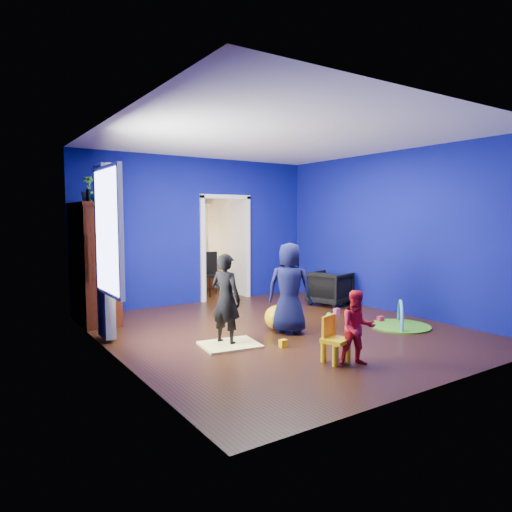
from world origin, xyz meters
TOP-DOWN VIEW (x-y plane):
  - floor at (0.00, 0.00)m, footprint 5.00×5.50m
  - ceiling at (0.00, 0.00)m, footprint 5.00×5.50m
  - wall_back at (0.00, 2.75)m, footprint 5.00×0.02m
  - wall_front at (0.00, -2.75)m, footprint 5.00×0.02m
  - wall_left at (-2.50, 0.00)m, footprint 0.02×5.50m
  - wall_right at (2.50, 0.00)m, footprint 0.02×5.50m
  - alcove at (0.60, 3.62)m, footprint 1.00×1.75m
  - armchair at (2.00, 1.08)m, footprint 0.90×0.88m
  - child_black at (-1.07, -0.20)m, footprint 0.46×0.54m
  - child_navy at (0.03, -0.18)m, footprint 0.76×0.78m
  - toddler_red at (-0.22, -1.80)m, footprint 0.53×0.49m
  - vase at (-2.22, 1.79)m, footprint 0.25×0.25m
  - potted_plant at (-2.22, 2.31)m, footprint 0.29×0.29m
  - tv_armoire at (-2.22, 2.09)m, footprint 0.58×1.14m
  - crt_tv at (-2.18, 2.09)m, footprint 0.46×0.70m
  - yellow_blanket at (-1.07, -0.30)m, footprint 0.83×0.70m
  - hopper_ball at (-0.02, 0.07)m, footprint 0.38×0.38m
  - kid_chair at (-0.37, -1.60)m, footprint 0.35×0.35m
  - play_mat at (1.70, -0.87)m, footprint 0.93×0.93m
  - toy_arch at (1.70, -0.87)m, footprint 0.64×0.60m
  - window_left at (-2.48, 0.35)m, footprint 0.03×0.95m
  - curtain at (-2.37, 0.90)m, footprint 0.14×0.42m
  - doorway at (0.60, 2.75)m, footprint 1.16×0.10m
  - study_desk at (0.60, 4.26)m, footprint 0.88×0.44m
  - desk_monitor at (0.60, 4.38)m, footprint 0.40×0.05m
  - desk_lamp at (0.32, 4.32)m, footprint 0.14×0.14m
  - folding_chair at (0.60, 3.30)m, footprint 0.40×0.40m
  - book_shelf at (0.60, 4.37)m, footprint 0.88×0.24m
  - toy_0 at (1.69, -0.48)m, footprint 0.10×0.08m
  - toy_1 at (2.10, 0.91)m, footprint 0.11×0.11m
  - toy_2 at (-0.50, -0.74)m, footprint 0.10×0.08m
  - toy_3 at (1.17, 0.18)m, footprint 0.11×0.11m
  - toy_4 at (1.53, 0.38)m, footprint 0.10×0.08m

SIDE VIEW (x-z plane):
  - floor at x=0.00m, z-range -0.01..0.01m
  - play_mat at x=1.70m, z-range 0.00..0.02m
  - yellow_blanket at x=-1.07m, z-range 0.00..0.03m
  - toy_arch at x=1.70m, z-range -0.40..0.44m
  - toy_0 at x=1.69m, z-range 0.00..0.10m
  - toy_2 at x=-0.50m, z-range 0.00..0.10m
  - toy_4 at x=1.53m, z-range 0.00..0.10m
  - toy_1 at x=2.10m, z-range 0.00..0.11m
  - toy_3 at x=1.17m, z-range 0.00..0.11m
  - hopper_ball at x=-0.02m, z-range 0.00..0.38m
  - kid_chair at x=-0.37m, z-range 0.00..0.50m
  - armchair at x=2.00m, z-range 0.00..0.66m
  - study_desk at x=0.60m, z-range 0.00..0.75m
  - toddler_red at x=-0.22m, z-range 0.00..0.88m
  - folding_chair at x=0.60m, z-range 0.00..0.92m
  - child_black at x=-1.07m, z-range 0.00..1.24m
  - child_navy at x=0.03m, z-range 0.00..1.35m
  - desk_lamp at x=0.32m, z-range 0.86..1.00m
  - desk_monitor at x=0.60m, z-range 0.79..1.11m
  - tv_armoire at x=-2.22m, z-range 0.00..1.96m
  - crt_tv at x=-2.18m, z-range 0.75..1.29m
  - doorway at x=0.60m, z-range 0.00..2.10m
  - alcove at x=0.60m, z-range 0.00..2.50m
  - curtain at x=-2.37m, z-range 0.05..2.45m
  - wall_back at x=0.00m, z-range 0.00..2.90m
  - wall_front at x=0.00m, z-range 0.00..2.90m
  - wall_left at x=-2.50m, z-range 0.00..2.90m
  - wall_right at x=2.50m, z-range 0.00..2.90m
  - window_left at x=-2.48m, z-range 0.77..2.33m
  - book_shelf at x=0.60m, z-range 2.00..2.04m
  - vase at x=-2.22m, z-range 1.96..2.18m
  - potted_plant at x=-2.22m, z-range 1.96..2.40m
  - ceiling at x=0.00m, z-range 2.90..2.90m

